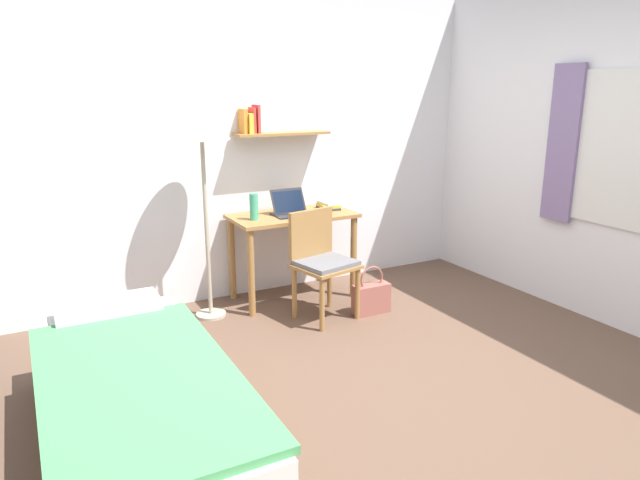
{
  "coord_description": "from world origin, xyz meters",
  "views": [
    {
      "loc": [
        -1.91,
        -2.59,
        1.8
      ],
      "look_at": [
        -0.26,
        0.51,
        0.85
      ],
      "focal_mm": 32.05,
      "sensor_mm": 36.0,
      "label": 1
    }
  ],
  "objects_px": {
    "desk": "(293,230)",
    "laptop": "(290,208)",
    "bed": "(137,408)",
    "water_bottle": "(254,207)",
    "handbag": "(371,297)",
    "standing_lamp": "(202,135)",
    "desk_chair": "(321,259)",
    "book_stack": "(329,205)"
  },
  "relations": [
    {
      "from": "standing_lamp",
      "to": "book_stack",
      "type": "xyz_separation_m",
      "value": [
        1.15,
        0.12,
        -0.67
      ]
    },
    {
      "from": "desk",
      "to": "laptop",
      "type": "xyz_separation_m",
      "value": [
        -0.02,
        -0.01,
        0.2
      ]
    },
    {
      "from": "standing_lamp",
      "to": "book_stack",
      "type": "height_order",
      "value": "standing_lamp"
    },
    {
      "from": "book_stack",
      "to": "handbag",
      "type": "relative_size",
      "value": 0.57
    },
    {
      "from": "desk_chair",
      "to": "book_stack",
      "type": "height_order",
      "value": "desk_chair"
    },
    {
      "from": "desk_chair",
      "to": "water_bottle",
      "type": "relative_size",
      "value": 3.97
    },
    {
      "from": "water_bottle",
      "to": "handbag",
      "type": "distance_m",
      "value": 1.2
    },
    {
      "from": "desk",
      "to": "standing_lamp",
      "type": "relative_size",
      "value": 0.64
    },
    {
      "from": "book_stack",
      "to": "standing_lamp",
      "type": "bearing_deg",
      "value": -174.02
    },
    {
      "from": "laptop",
      "to": "standing_lamp",
      "type": "bearing_deg",
      "value": -175.0
    },
    {
      "from": "laptop",
      "to": "handbag",
      "type": "relative_size",
      "value": 0.75
    },
    {
      "from": "bed",
      "to": "handbag",
      "type": "xyz_separation_m",
      "value": [
        2.04,
        0.99,
        -0.1
      ]
    },
    {
      "from": "book_stack",
      "to": "laptop",
      "type": "bearing_deg",
      "value": -172.2
    },
    {
      "from": "desk",
      "to": "handbag",
      "type": "height_order",
      "value": "desk"
    },
    {
      "from": "desk_chair",
      "to": "laptop",
      "type": "xyz_separation_m",
      "value": [
        -0.04,
        0.49,
        0.32
      ]
    },
    {
      "from": "laptop",
      "to": "handbag",
      "type": "height_order",
      "value": "laptop"
    },
    {
      "from": "desk_chair",
      "to": "desk",
      "type": "bearing_deg",
      "value": 91.26
    },
    {
      "from": "bed",
      "to": "desk",
      "type": "distance_m",
      "value": 2.33
    },
    {
      "from": "desk",
      "to": "book_stack",
      "type": "xyz_separation_m",
      "value": [
        0.38,
        0.05,
        0.18
      ]
    },
    {
      "from": "water_bottle",
      "to": "book_stack",
      "type": "relative_size",
      "value": 0.94
    },
    {
      "from": "bed",
      "to": "handbag",
      "type": "distance_m",
      "value": 2.27
    },
    {
      "from": "bed",
      "to": "desk",
      "type": "height_order",
      "value": "desk"
    },
    {
      "from": "bed",
      "to": "handbag",
      "type": "bearing_deg",
      "value": 25.93
    },
    {
      "from": "bed",
      "to": "desk",
      "type": "xyz_separation_m",
      "value": [
        1.63,
        1.62,
        0.37
      ]
    },
    {
      "from": "desk",
      "to": "handbag",
      "type": "xyz_separation_m",
      "value": [
        0.4,
        -0.63,
        -0.47
      ]
    },
    {
      "from": "laptop",
      "to": "handbag",
      "type": "distance_m",
      "value": 1.01
    },
    {
      "from": "desk_chair",
      "to": "bed",
      "type": "bearing_deg",
      "value": -145.71
    },
    {
      "from": "desk_chair",
      "to": "water_bottle",
      "type": "bearing_deg",
      "value": 130.19
    },
    {
      "from": "bed",
      "to": "water_bottle",
      "type": "distance_m",
      "value": 2.11
    },
    {
      "from": "bed",
      "to": "laptop",
      "type": "distance_m",
      "value": 2.35
    },
    {
      "from": "standing_lamp",
      "to": "bed",
      "type": "bearing_deg",
      "value": -119.1
    },
    {
      "from": "handbag",
      "to": "water_bottle",
      "type": "bearing_deg",
      "value": 143.14
    },
    {
      "from": "desk_chair",
      "to": "standing_lamp",
      "type": "bearing_deg",
      "value": 151.59
    },
    {
      "from": "desk",
      "to": "handbag",
      "type": "distance_m",
      "value": 0.88
    },
    {
      "from": "desk",
      "to": "book_stack",
      "type": "bearing_deg",
      "value": 7.1
    },
    {
      "from": "desk",
      "to": "laptop",
      "type": "relative_size",
      "value": 3.47
    },
    {
      "from": "bed",
      "to": "desk_chair",
      "type": "xyz_separation_m",
      "value": [
        1.65,
        1.12,
        0.24
      ]
    },
    {
      "from": "desk_chair",
      "to": "handbag",
      "type": "xyz_separation_m",
      "value": [
        0.39,
        -0.13,
        -0.35
      ]
    },
    {
      "from": "water_bottle",
      "to": "handbag",
      "type": "xyz_separation_m",
      "value": [
        0.77,
        -0.58,
        -0.72
      ]
    },
    {
      "from": "handbag",
      "to": "desk_chair",
      "type": "bearing_deg",
      "value": 161.62
    },
    {
      "from": "desk_chair",
      "to": "standing_lamp",
      "type": "height_order",
      "value": "standing_lamp"
    },
    {
      "from": "laptop",
      "to": "desk_chair",
      "type": "bearing_deg",
      "value": -85.88
    }
  ]
}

